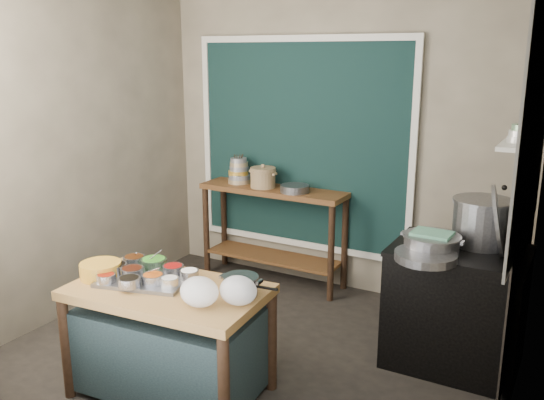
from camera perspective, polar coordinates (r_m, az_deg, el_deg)
The scene contains 30 objects.
floor at distance 4.55m, azimuth -1.73°, elevation -14.73°, with size 3.50×3.00×0.02m, color black.
back_wall at distance 5.38m, azimuth 6.47°, elevation 5.72°, with size 3.50×0.02×2.80m, color gray.
left_wall at distance 5.17m, azimuth -18.89°, elevation 4.69°, with size 0.02×3.00×2.80m, color gray.
right_wall at distance 3.51m, azimuth 23.58°, elevation -0.06°, with size 0.02×3.00×2.80m, color gray.
curtain_panel at distance 5.50m, azimuth 2.91°, elevation 5.45°, with size 2.10×0.02×1.90m, color black.
curtain_frame at distance 5.49m, azimuth 2.87°, elevation 5.44°, with size 2.22×0.03×2.02m, color beige, non-canonical shape.
tile_panel at distance 3.98m, azimuth 24.74°, elevation 8.01°, with size 0.02×1.70×1.70m, color #B2B2AA.
soot_patch at distance 4.33m, azimuth 23.33°, elevation -7.13°, with size 0.01×1.30×1.30m, color black.
wall_shelf at distance 4.32m, azimuth 23.36°, elevation 5.19°, with size 0.22×0.70×0.03m, color beige.
prep_table at distance 3.93m, azimuth -10.08°, elevation -13.58°, with size 1.25×0.72×0.75m, color olive.
back_counter at distance 5.63m, azimuth 0.11°, elevation -3.48°, with size 1.45×0.40×0.95m, color brown.
stove_block at distance 4.39m, azimuth 17.70°, elevation -10.22°, with size 0.90×0.68×0.85m, color black.
stove_top at distance 4.23m, azimuth 18.15°, elevation -4.78°, with size 0.92×0.69×0.03m, color black.
condiment_tray at distance 3.90m, azimuth -12.38°, elevation -7.62°, with size 0.57×0.41×0.03m, color gray.
condiment_bowls at distance 3.91m, azimuth -12.58°, elevation -6.88°, with size 0.63×0.48×0.07m.
yellow_basin at distance 4.01m, azimuth -16.61°, elevation -6.67°, with size 0.27×0.27×0.10m, color #B48323.
saucepan at distance 3.58m, azimuth -3.11°, elevation -8.47°, with size 0.23×0.23×0.12m, color gray, non-canonical shape.
plastic_bag_a at distance 3.45m, azimuth -7.22°, elevation -9.01°, with size 0.24×0.20×0.18m, color white.
plastic_bag_b at distance 3.45m, azimuth -3.37°, elevation -8.94°, with size 0.23×0.20×0.17m, color white.
bowl_stack at distance 5.69m, azimuth -3.28°, elevation 2.78°, with size 0.23×0.23×0.25m.
utensil_cup at distance 5.68m, azimuth -3.40°, elevation 2.09°, with size 0.15×0.15×0.09m, color gray.
ceramic_crock at distance 5.50m, azimuth -0.91°, elevation 2.14°, with size 0.26×0.26×0.17m, color #7F6445, non-canonical shape.
wide_bowl at distance 5.32m, azimuth 2.26°, elevation 1.14°, with size 0.27×0.27×0.07m, color gray.
stock_pot at distance 4.31m, azimuth 20.07°, elevation -2.07°, with size 0.43×0.43×0.33m, color gray, non-canonical shape.
pot_lid at distance 4.12m, azimuth 21.46°, elevation -1.91°, with size 0.49×0.49×0.02m, color gray.
steamer at distance 4.06m, azimuth 15.52°, elevation -4.22°, with size 0.40×0.40×0.13m, color gray, non-canonical shape.
green_cloth at distance 4.04m, azimuth 15.59°, elevation -3.22°, with size 0.26×0.20×0.02m, color #549776.
shallow_pan at distance 3.92m, azimuth 14.97°, elevation -5.42°, with size 0.41×0.41×0.05m, color gray.
shelf_bowl_stack at distance 4.25m, azimuth 23.36°, elevation 6.03°, with size 0.15×0.15×0.12m.
shelf_bowl_green at distance 4.51m, azimuth 23.71°, elevation 6.01°, with size 0.13×0.13×0.05m, color gray.
Camera 1 is at (2.05, -3.40, 2.20)m, focal length 38.00 mm.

